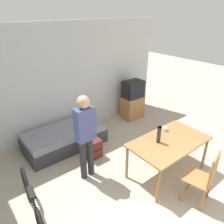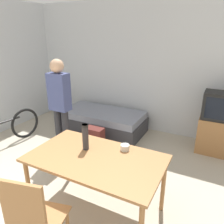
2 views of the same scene
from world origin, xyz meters
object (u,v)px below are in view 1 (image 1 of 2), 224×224
object	(u,v)px
tv	(133,100)
bicycle	(33,205)
dining_table	(169,144)
wooden_chair	(205,176)
thermos_flask	(159,134)
backpack	(94,150)
mate_bowl	(165,129)
daybed	(65,138)
person_standing	(85,132)

from	to	relation	value
tv	bicycle	bearing A→B (deg)	-155.55
dining_table	wooden_chair	bearing A→B (deg)	-98.27
thermos_flask	backpack	world-z (taller)	thermos_flask
dining_table	bicycle	distance (m)	2.49
tv	dining_table	distance (m)	2.46
bicycle	mate_bowl	xyz separation A→B (m)	(2.62, -0.27, 0.46)
tv	mate_bowl	bearing A→B (deg)	-116.12
bicycle	wooden_chair	bearing A→B (deg)	-31.27
wooden_chair	bicycle	bearing A→B (deg)	148.73
dining_table	wooden_chair	distance (m)	0.84
daybed	bicycle	world-z (taller)	bicycle
bicycle	thermos_flask	bearing A→B (deg)	-11.85
daybed	dining_table	distance (m)	2.38
tv	thermos_flask	world-z (taller)	tv
wooden_chair	thermos_flask	world-z (taller)	thermos_flask
person_standing	daybed	bearing A→B (deg)	83.49
daybed	person_standing	xyz separation A→B (m)	(-0.13, -1.16, 0.75)
backpack	thermos_flask	bearing A→B (deg)	-61.75
tv	backpack	world-z (taller)	tv
thermos_flask	mate_bowl	size ratio (longest dim) A/B	2.99
tv	mate_bowl	xyz separation A→B (m)	(-0.92, -1.88, 0.24)
daybed	thermos_flask	size ratio (longest dim) A/B	5.75
thermos_flask	bicycle	bearing A→B (deg)	168.15
wooden_chair	bicycle	size ratio (longest dim) A/B	0.64
wooden_chair	person_standing	distance (m)	2.09
tv	wooden_chair	xyz separation A→B (m)	(-1.26, -2.99, 0.01)
daybed	mate_bowl	distance (m)	2.28
bicycle	mate_bowl	bearing A→B (deg)	-5.86
wooden_chair	mate_bowl	world-z (taller)	wooden_chair
dining_table	person_standing	distance (m)	1.55
daybed	wooden_chair	world-z (taller)	wooden_chair
daybed	bicycle	xyz separation A→B (m)	(-1.29, -1.50, 0.10)
backpack	wooden_chair	bearing A→B (deg)	-71.34
tv	wooden_chair	distance (m)	3.25
tv	bicycle	world-z (taller)	tv
bicycle	thermos_flask	size ratio (longest dim) A/B	4.97
daybed	mate_bowl	size ratio (longest dim) A/B	17.21
tv	mate_bowl	world-z (taller)	tv
bicycle	thermos_flask	distance (m)	2.33
dining_table	mate_bowl	bearing A→B (deg)	52.51
wooden_chair	backpack	xyz separation A→B (m)	(-0.71, 2.10, -0.35)
wooden_chair	person_standing	xyz separation A→B (m)	(-1.12, 1.71, 0.42)
daybed	backpack	bearing A→B (deg)	-70.48
dining_table	backpack	distance (m)	1.59
daybed	wooden_chair	distance (m)	3.06
tv	thermos_flask	xyz separation A→B (m)	(-1.34, -2.07, 0.38)
daybed	person_standing	distance (m)	1.39
dining_table	mate_bowl	distance (m)	0.38
wooden_chair	backpack	bearing A→B (deg)	108.66
thermos_flask	mate_bowl	distance (m)	0.48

